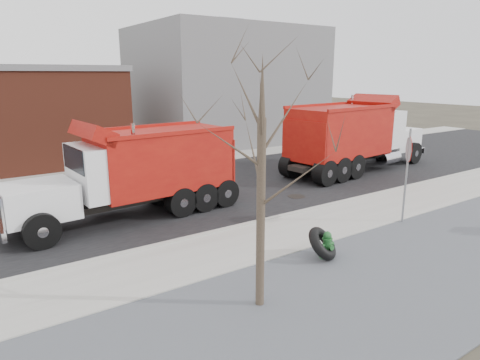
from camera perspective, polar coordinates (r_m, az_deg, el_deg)
ground at (r=13.22m, az=7.00°, el=-7.51°), size 120.00×120.00×0.00m
gravel_verge at (r=11.08m, az=19.29°, el=-12.58°), size 60.00×5.00×0.03m
sidewalk at (r=13.39m, az=6.30°, el=-7.08°), size 60.00×2.50×0.06m
curb at (r=14.33m, az=2.91°, el=-5.47°), size 60.00×0.15×0.11m
road at (r=18.17m, az=-6.17°, el=-1.45°), size 60.00×9.40×0.02m
far_sidewalk at (r=23.22m, az=-12.86°, el=1.72°), size 60.00×2.00×0.06m
building_grey at (r=32.18m, az=-2.03°, el=12.51°), size 12.00×10.00×8.00m
bare_tree at (r=8.41m, az=2.88°, el=3.51°), size 3.20×3.20×5.20m
fire_hydrant at (r=11.78m, az=11.54°, el=-8.62°), size 0.43×0.42×0.76m
truck_tire at (r=11.70m, az=10.92°, el=-8.32°), size 1.26×1.21×0.93m
stop_sign at (r=14.76m, az=21.46°, el=2.45°), size 0.61×0.64×3.15m
dump_truck_red_a at (r=22.30m, az=15.08°, el=5.97°), size 9.40×3.43×3.74m
dump_truck_red_b at (r=14.91m, az=-13.67°, el=1.47°), size 7.91×2.75×3.32m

